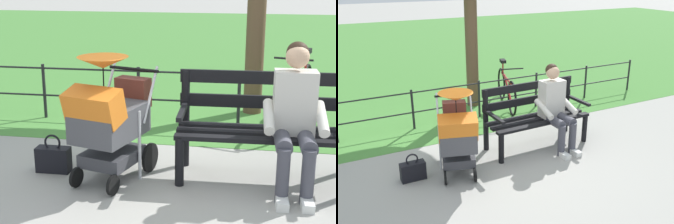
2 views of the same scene
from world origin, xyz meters
TOP-DOWN VIEW (x-y plane):
  - ground_plane at (0.00, 0.00)m, footprint 60.00×60.00m
  - grass_lawn at (0.00, -8.80)m, footprint 40.00×16.00m
  - park_bench at (-0.90, -0.12)m, footprint 1.61×0.64m
  - person_on_bench at (-1.13, 0.11)m, footprint 0.54×0.74m
  - stroller at (0.48, 0.20)m, footprint 0.72×0.98m
  - handbag at (1.07, 0.10)m, footprint 0.32×0.14m
  - park_fence at (-0.50, -1.58)m, footprint 8.62×0.04m
  - bicycle at (-1.33, -1.87)m, footprint 0.58×1.61m

SIDE VIEW (x-z plane):
  - ground_plane at x=0.00m, z-range 0.00..0.00m
  - grass_lawn at x=0.00m, z-range 0.00..0.01m
  - handbag at x=1.07m, z-range -0.06..0.31m
  - bicycle at x=-1.33m, z-range -0.08..0.81m
  - park_fence at x=-0.50m, z-range 0.07..0.77m
  - park_bench at x=-0.90m, z-range 0.05..1.01m
  - stroller at x=0.48m, z-range 0.02..1.17m
  - person_on_bench at x=-1.13m, z-range 0.04..1.31m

